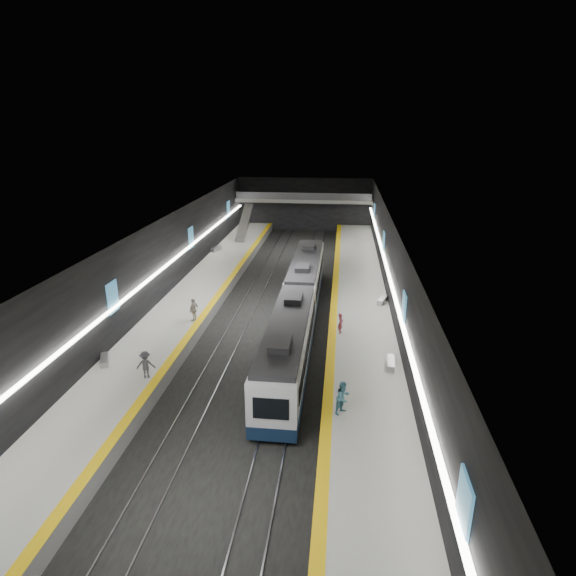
# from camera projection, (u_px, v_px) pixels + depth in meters

# --- Properties ---
(ground) EXTENTS (70.00, 70.00, 0.00)m
(ground) POSITION_uv_depth(u_px,v_px,m) (271.00, 319.00, 41.28)
(ground) COLOR black
(ground) RESTS_ON ground
(ceiling) EXTENTS (20.00, 70.00, 0.04)m
(ceiling) POSITION_uv_depth(u_px,v_px,m) (270.00, 227.00, 38.63)
(ceiling) COLOR beige
(ceiling) RESTS_ON wall_left
(wall_left) EXTENTS (0.04, 70.00, 8.00)m
(wall_left) POSITION_uv_depth(u_px,v_px,m) (155.00, 270.00, 41.02)
(wall_left) COLOR black
(wall_left) RESTS_ON ground
(wall_right) EXTENTS (0.04, 70.00, 8.00)m
(wall_right) POSITION_uv_depth(u_px,v_px,m) (393.00, 279.00, 38.88)
(wall_right) COLOR black
(wall_right) RESTS_ON ground
(wall_back) EXTENTS (20.00, 0.04, 8.00)m
(wall_back) POSITION_uv_depth(u_px,v_px,m) (305.00, 205.00, 72.77)
(wall_back) COLOR black
(wall_back) RESTS_ON ground
(platform_left) EXTENTS (5.00, 70.00, 1.00)m
(platform_left) POSITION_uv_depth(u_px,v_px,m) (186.00, 310.00, 41.91)
(platform_left) COLOR slate
(platform_left) RESTS_ON ground
(tile_surface_left) EXTENTS (5.00, 70.00, 0.02)m
(tile_surface_left) POSITION_uv_depth(u_px,v_px,m) (186.00, 304.00, 41.74)
(tile_surface_left) COLOR #B5B5AF
(tile_surface_left) RESTS_ON platform_left
(tactile_strip_left) EXTENTS (0.60, 70.00, 0.02)m
(tactile_strip_left) POSITION_uv_depth(u_px,v_px,m) (211.00, 305.00, 41.51)
(tactile_strip_left) COLOR yellow
(tactile_strip_left) RESTS_ON platform_left
(platform_right) EXTENTS (5.00, 70.00, 1.00)m
(platform_right) POSITION_uv_depth(u_px,v_px,m) (360.00, 317.00, 40.31)
(platform_right) COLOR slate
(platform_right) RESTS_ON ground
(tile_surface_right) EXTENTS (5.00, 70.00, 0.02)m
(tile_surface_right) POSITION_uv_depth(u_px,v_px,m) (360.00, 311.00, 40.14)
(tile_surface_right) COLOR #B5B5AF
(tile_surface_right) RESTS_ON platform_right
(tactile_strip_right) EXTENTS (0.60, 70.00, 0.02)m
(tactile_strip_right) POSITION_uv_depth(u_px,v_px,m) (334.00, 310.00, 40.37)
(tactile_strip_right) COLOR yellow
(tactile_strip_right) RESTS_ON platform_right
(rails) EXTENTS (6.52, 70.00, 0.12)m
(rails) POSITION_uv_depth(u_px,v_px,m) (271.00, 318.00, 41.26)
(rails) COLOR gray
(rails) RESTS_ON ground
(train) EXTENTS (2.69, 30.04, 3.60)m
(train) POSITION_uv_depth(u_px,v_px,m) (298.00, 304.00, 38.39)
(train) COLOR #10213C
(train) RESTS_ON ground
(ad_posters) EXTENTS (19.94, 53.50, 2.20)m
(ad_posters) POSITION_uv_depth(u_px,v_px,m) (273.00, 265.00, 40.72)
(ad_posters) COLOR teal
(ad_posters) RESTS_ON wall_left
(cove_light_left) EXTENTS (0.25, 68.60, 0.12)m
(cove_light_left) POSITION_uv_depth(u_px,v_px,m) (158.00, 273.00, 41.07)
(cove_light_left) COLOR white
(cove_light_left) RESTS_ON wall_left
(cove_light_right) EXTENTS (0.25, 68.60, 0.12)m
(cove_light_right) POSITION_uv_depth(u_px,v_px,m) (390.00, 281.00, 38.97)
(cove_light_right) COLOR white
(cove_light_right) RESTS_ON wall_right
(mezzanine_bridge) EXTENTS (20.00, 3.00, 1.50)m
(mezzanine_bridge) POSITION_uv_depth(u_px,v_px,m) (304.00, 200.00, 70.48)
(mezzanine_bridge) COLOR gray
(mezzanine_bridge) RESTS_ON wall_left
(escalator) EXTENTS (1.20, 7.50, 3.92)m
(escalator) POSITION_uv_depth(u_px,v_px,m) (245.00, 223.00, 65.50)
(escalator) COLOR #99999E
(escalator) RESTS_ON platform_left
(bench_left_near) EXTENTS (1.11, 1.69, 0.40)m
(bench_left_near) POSITION_uv_depth(u_px,v_px,m) (104.00, 360.00, 31.62)
(bench_left_near) COLOR #99999E
(bench_left_near) RESTS_ON platform_left
(bench_left_far) EXTENTS (0.91, 1.87, 0.44)m
(bench_left_far) POSITION_uv_depth(u_px,v_px,m) (216.00, 249.00, 58.73)
(bench_left_far) COLOR #99999E
(bench_left_far) RESTS_ON platform_left
(bench_right_near) EXTENTS (0.64, 1.84, 0.44)m
(bench_right_near) POSITION_uv_depth(u_px,v_px,m) (390.00, 363.00, 31.16)
(bench_right_near) COLOR #99999E
(bench_right_near) RESTS_ON platform_right
(bench_right_far) EXTENTS (1.07, 1.82, 0.43)m
(bench_right_far) POSITION_uv_depth(u_px,v_px,m) (383.00, 300.00, 42.06)
(bench_right_far) COLOR #99999E
(bench_right_far) RESTS_ON platform_right
(passenger_right_a) EXTENTS (0.51, 0.66, 1.59)m
(passenger_right_a) POSITION_uv_depth(u_px,v_px,m) (341.00, 323.00, 35.83)
(passenger_right_a) COLOR #AA3F52
(passenger_right_a) RESTS_ON platform_right
(passenger_right_b) EXTENTS (1.14, 1.16, 1.89)m
(passenger_right_b) POSITION_uv_depth(u_px,v_px,m) (343.00, 398.00, 25.95)
(passenger_right_b) COLOR teal
(passenger_right_b) RESTS_ON platform_right
(passenger_left_a) EXTENTS (0.74, 1.19, 1.89)m
(passenger_left_a) POSITION_uv_depth(u_px,v_px,m) (194.00, 310.00, 38.02)
(passenger_left_a) COLOR beige
(passenger_left_a) RESTS_ON platform_left
(passenger_left_b) EXTENTS (1.25, 0.88, 1.77)m
(passenger_left_b) POSITION_uv_depth(u_px,v_px,m) (146.00, 365.00, 29.57)
(passenger_left_b) COLOR #46474F
(passenger_left_b) RESTS_ON platform_left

